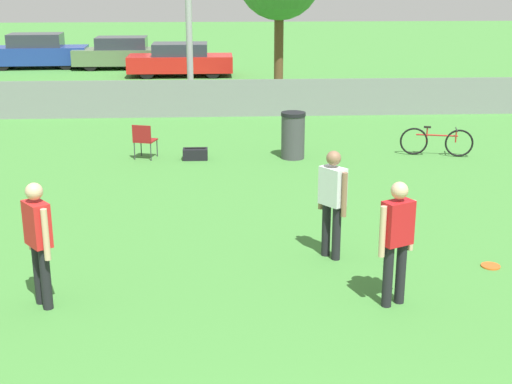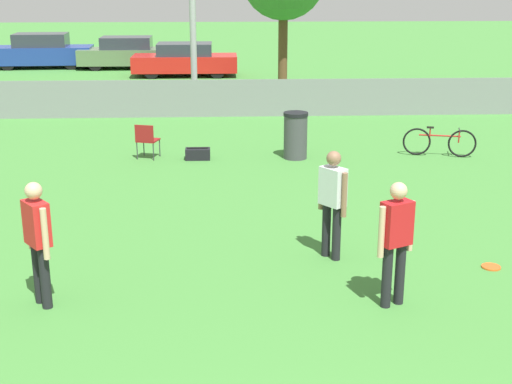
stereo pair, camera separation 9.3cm
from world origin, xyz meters
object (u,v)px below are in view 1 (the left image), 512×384
object	(u,v)px
frisbee_disc	(491,266)
trash_bin	(293,135)
gear_bag_sideline	(195,154)
parked_car_olive	(122,53)
bicycle_sideline	(436,142)
player_receiver_white	(332,197)
parked_car_red	(180,60)
player_defender_red	(38,237)
player_thrower_red	(397,235)
parked_car_blue	(37,52)
folding_chair_sideline	(144,139)

from	to	relation	value
frisbee_disc	trash_bin	world-z (taller)	trash_bin
frisbee_disc	gear_bag_sideline	size ratio (longest dim) A/B	0.49
frisbee_disc	parked_car_olive	bearing A→B (deg)	109.56
frisbee_disc	bicycle_sideline	bearing A→B (deg)	80.03
gear_bag_sideline	frisbee_disc	bearing A→B (deg)	-55.49
player_receiver_white	parked_car_red	distance (m)	19.95
player_defender_red	gear_bag_sideline	distance (m)	7.64
player_receiver_white	gear_bag_sideline	distance (m)	6.42
gear_bag_sideline	parked_car_red	xyz separation A→B (m)	(-0.94, 13.72, 0.53)
trash_bin	frisbee_disc	bearing A→B (deg)	-71.11
player_receiver_white	frisbee_disc	size ratio (longest dim) A/B	5.94
player_thrower_red	bicycle_sideline	size ratio (longest dim) A/B	1.01
frisbee_disc	parked_car_red	distance (m)	20.92
player_thrower_red	trash_bin	bearing A→B (deg)	67.14
frisbee_disc	player_thrower_red	bearing A→B (deg)	-146.85
player_receiver_white	gear_bag_sideline	bearing A→B (deg)	162.98
frisbee_disc	gear_bag_sideline	xyz separation A→B (m)	(-4.45, 6.48, 0.11)
bicycle_sideline	player_defender_red	bearing A→B (deg)	-120.89
trash_bin	parked_car_red	xyz separation A→B (m)	(-3.18, 13.73, 0.12)
parked_car_blue	parked_car_olive	world-z (taller)	parked_car_blue
bicycle_sideline	parked_car_olive	bearing A→B (deg)	133.42
bicycle_sideline	parked_car_red	world-z (taller)	parked_car_red
parked_car_blue	bicycle_sideline	bearing A→B (deg)	-54.69
bicycle_sideline	gear_bag_sideline	bearing A→B (deg)	-165.84
gear_bag_sideline	parked_car_blue	world-z (taller)	parked_car_blue
player_receiver_white	parked_car_blue	bearing A→B (deg)	165.97
trash_bin	gear_bag_sideline	world-z (taller)	trash_bin
player_defender_red	folding_chair_sideline	world-z (taller)	player_defender_red
player_thrower_red	parked_car_red	distance (m)	21.64
gear_bag_sideline	parked_car_red	world-z (taller)	parked_car_red
player_thrower_red	trash_bin	size ratio (longest dim) A/B	1.54
gear_bag_sideline	parked_car_olive	xyz separation A→B (m)	(-3.62, 16.26, 0.54)
player_thrower_red	parked_car_olive	xyz separation A→B (m)	(-6.36, 23.86, -0.28)
player_receiver_white	gear_bag_sideline	world-z (taller)	player_receiver_white
frisbee_disc	parked_car_blue	world-z (taller)	parked_car_blue
folding_chair_sideline	player_defender_red	bearing A→B (deg)	101.97
parked_car_red	player_defender_red	bearing A→B (deg)	-92.35
parked_car_olive	parked_car_blue	bearing A→B (deg)	173.84
parked_car_blue	player_defender_red	bearing A→B (deg)	-79.50
frisbee_disc	trash_bin	xyz separation A→B (m)	(-2.21, 6.47, 0.52)
player_receiver_white	frisbee_disc	xyz separation A→B (m)	(2.27, -0.50, -0.93)
parked_car_olive	parked_car_red	xyz separation A→B (m)	(2.68, -2.54, -0.01)
player_thrower_red	frisbee_disc	xyz separation A→B (m)	(1.72, 1.12, -0.93)
player_receiver_white	trash_bin	bearing A→B (deg)	142.39
frisbee_disc	bicycle_sideline	distance (m)	6.62
player_receiver_white	parked_car_red	bearing A→B (deg)	151.96
gear_bag_sideline	parked_car_red	size ratio (longest dim) A/B	0.13
trash_bin	parked_car_red	distance (m)	14.09
gear_bag_sideline	parked_car_blue	size ratio (longest dim) A/B	0.13
player_defender_red	parked_car_olive	bearing A→B (deg)	147.67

